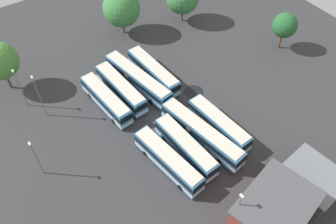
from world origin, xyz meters
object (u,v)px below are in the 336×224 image
Objects in this scene: tree_northwest at (285,25)px; lamp_post_by_building at (39,95)px; bus_row0_slot1 at (121,89)px; tree_east_edge at (121,8)px; bus_row0_slot0 at (106,100)px; maintenance_shelter at (314,175)px; bus_row0_slot3 at (153,72)px; bus_row1_slot1 at (186,147)px; lamp_post_mid_lot at (36,157)px; lamp_post_near_entrance at (20,87)px; bus_row0_slot2 at (138,79)px; lamp_post_far_corner at (237,211)px; bus_row1_slot2 at (201,133)px; depot_building at (273,214)px; bus_row1_slot3 at (219,124)px.

lamp_post_by_building is at bearing -100.89° from tree_northwest.
tree_east_edge is at bearing 149.74° from bus_row0_slot1.
maintenance_shelter is (29.79, 16.42, 1.66)m from bus_row0_slot0.
bus_row0_slot3 is 17.54m from bus_row1_slot1.
lamp_post_mid_lot is (7.49, -17.20, 2.29)m from bus_row0_slot1.
lamp_post_near_entrance is at bearing -69.13° from tree_east_edge.
maintenance_shelter is 32.07m from tree_northwest.
bus_row0_slot2 is at bearing 101.05° from bus_row0_slot0.
bus_row0_slot1 is 18.89m from lamp_post_mid_lot.
lamp_post_far_corner is at bearing -11.22° from tree_east_edge.
lamp_post_by_building is at bearing -157.80° from lamp_post_far_corner.
maintenance_shelter reaches higher than bus_row0_slot1.
bus_row0_slot1 is 1.45× the size of lamp_post_by_building.
tree_northwest is at bearing 109.76° from bus_row1_slot2.
tree_east_edge reaches higher than lamp_post_near_entrance.
bus_row0_slot3 is (-1.47, 10.34, 0.00)m from bus_row0_slot0.
bus_row1_slot2 is 17.01m from maintenance_shelter.
depot_building is (15.99, -1.03, 1.38)m from bus_row1_slot2.
bus_row1_slot3 is at bearing 87.23° from bus_row1_slot2.
lamp_post_by_building is at bearing -130.87° from bus_row1_slot3.
bus_row0_slot3 is 16.35m from bus_row1_slot3.
bus_row1_slot1 is at bearing 37.34° from lamp_post_by_building.
bus_row0_slot0 is at bearing -81.90° from bus_row0_slot3.
bus_row0_slot3 is (-0.51, 7.00, 0.00)m from bus_row0_slot1.
bus_row1_slot3 is at bearing 7.10° from bus_row0_slot3.
lamp_post_by_building reaches higher than tree_northwest.
lamp_post_mid_lot is at bearing -87.97° from tree_northwest.
depot_building is 38.75m from lamp_post_by_building.
depot_building is at bearing -5.80° from tree_east_edge.
bus_row0_slot0 is 1.00× the size of bus_row1_slot1.
lamp_post_mid_lot reaches higher than bus_row0_slot1.
maintenance_shelter is (31.26, 6.07, 1.66)m from bus_row0_slot3.
bus_row1_slot3 is at bearing 72.58° from lamp_post_mid_lot.
bus_row1_slot2 is (-0.79, 3.51, 0.00)m from bus_row1_slot1.
bus_row0_slot2 is at bearing 96.30° from bus_row0_slot1.
lamp_post_mid_lot is at bearing -22.96° from lamp_post_by_building.
bus_row0_slot1 is 16.47m from bus_row1_slot1.
bus_row0_slot3 is 1.62× the size of lamp_post_near_entrance.
bus_row1_slot2 is at bearing 159.17° from lamp_post_far_corner.
lamp_post_mid_lot is 0.77× the size of tree_east_edge.
lamp_post_mid_lot reaches higher than depot_building.
tree_northwest is (4.75, 36.37, 3.48)m from bus_row0_slot0.
lamp_post_by_building is 0.92× the size of tree_east_edge.
depot_building is at bearing 14.57° from bus_row0_slot0.
tree_northwest is at bearing 141.46° from maintenance_shelter.
bus_row0_slot1 is 1.65× the size of tree_northwest.
lamp_post_mid_lot is (8.00, -24.19, 2.29)m from bus_row0_slot3.
bus_row0_slot0 is 19.25m from bus_row1_slot3.
bus_row1_slot3 is at bearing -164.93° from maintenance_shelter.
maintenance_shelter is at bearing 82.79° from lamp_post_far_corner.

